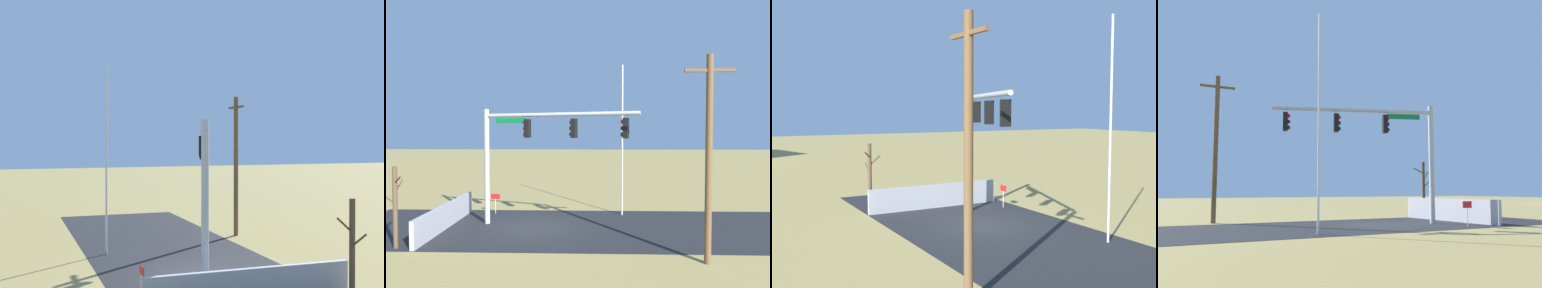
% 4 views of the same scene
% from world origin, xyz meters
% --- Properties ---
extents(ground_plane, '(160.00, 160.00, 0.00)m').
position_xyz_m(ground_plane, '(0.00, 0.00, 0.00)').
color(ground_plane, '#9E894C').
extents(road_surface, '(28.00, 8.00, 0.01)m').
position_xyz_m(road_surface, '(-4.00, 0.00, 0.01)').
color(road_surface, '#232326').
rests_on(road_surface, ground_plane).
extents(sidewalk_corner, '(6.00, 6.00, 0.01)m').
position_xyz_m(sidewalk_corner, '(3.66, -0.71, 0.00)').
color(sidewalk_corner, '#B7B5AD').
rests_on(sidewalk_corner, ground_plane).
extents(retaining_fence, '(0.20, 7.48, 1.27)m').
position_xyz_m(retaining_fence, '(4.57, 0.20, 0.64)').
color(retaining_fence, '#A8A8AD').
rests_on(retaining_fence, ground_plane).
extents(signal_mast, '(8.13, 3.01, 6.28)m').
position_xyz_m(signal_mast, '(0.12, 0.18, 4.57)').
color(signal_mast, '#B2B5BA').
rests_on(signal_mast, ground_plane).
extents(flagpole, '(0.10, 0.10, 9.07)m').
position_xyz_m(flagpole, '(-4.94, -2.98, 4.54)').
color(flagpole, silver).
rests_on(flagpole, ground_plane).
extents(utility_pole, '(1.90, 0.26, 7.99)m').
position_xyz_m(utility_pole, '(-7.49, 4.95, 4.16)').
color(utility_pole, brown).
rests_on(utility_pole, ground_plane).
extents(bare_tree, '(1.27, 1.02, 3.57)m').
position_xyz_m(bare_tree, '(5.45, 3.56, 1.85)').
color(bare_tree, brown).
rests_on(bare_tree, ground_plane).
extents(open_sign, '(0.56, 0.04, 1.22)m').
position_xyz_m(open_sign, '(2.84, -3.10, 0.91)').
color(open_sign, silver).
rests_on(open_sign, ground_plane).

